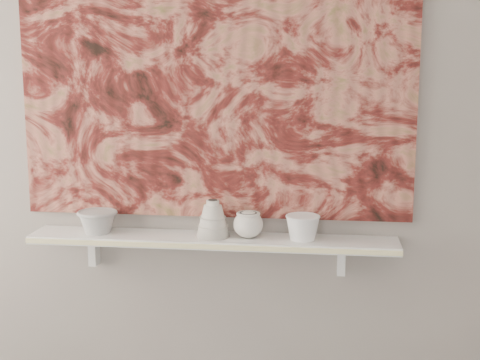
% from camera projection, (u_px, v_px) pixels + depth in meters
% --- Properties ---
extents(wall_back, '(3.60, 0.00, 3.60)m').
position_uv_depth(wall_back, '(215.00, 124.00, 2.55)').
color(wall_back, gray).
rests_on(wall_back, floor).
extents(shelf, '(1.40, 0.18, 0.03)m').
position_uv_depth(shelf, '(212.00, 240.00, 2.53)').
color(shelf, white).
rests_on(shelf, wall_back).
extents(shelf_stripe, '(1.40, 0.01, 0.02)m').
position_uv_depth(shelf_stripe, '(208.00, 247.00, 2.44)').
color(shelf_stripe, beige).
rests_on(shelf_stripe, shelf).
extents(bracket_left, '(0.03, 0.06, 0.12)m').
position_uv_depth(bracket_left, '(94.00, 250.00, 2.67)').
color(bracket_left, white).
rests_on(bracket_left, wall_back).
extents(bracket_right, '(0.03, 0.06, 0.12)m').
position_uv_depth(bracket_right, '(341.00, 259.00, 2.55)').
color(bracket_right, white).
rests_on(bracket_right, wall_back).
extents(painting, '(1.50, 0.02, 1.10)m').
position_uv_depth(painting, '(214.00, 73.00, 2.50)').
color(painting, maroon).
rests_on(painting, wall_back).
extents(house_motif, '(0.09, 0.00, 0.08)m').
position_uv_depth(house_motif, '(333.00, 157.00, 2.49)').
color(house_motif, black).
rests_on(house_motif, painting).
extents(bowl_grey, '(0.18, 0.18, 0.09)m').
position_uv_depth(bowl_grey, '(98.00, 221.00, 2.58)').
color(bowl_grey, '#A0A09D').
rests_on(bowl_grey, shelf).
extents(cup_cream, '(0.11, 0.11, 0.10)m').
position_uv_depth(cup_cream, '(248.00, 224.00, 2.51)').
color(cup_cream, silver).
rests_on(cup_cream, shelf).
extents(bell_vessel, '(0.17, 0.17, 0.14)m').
position_uv_depth(bell_vessel, '(213.00, 218.00, 2.52)').
color(bell_vessel, beige).
rests_on(bell_vessel, shelf).
extents(bowl_white, '(0.15, 0.15, 0.09)m').
position_uv_depth(bowl_white, '(303.00, 227.00, 2.48)').
color(bowl_white, silver).
rests_on(bowl_white, shelf).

